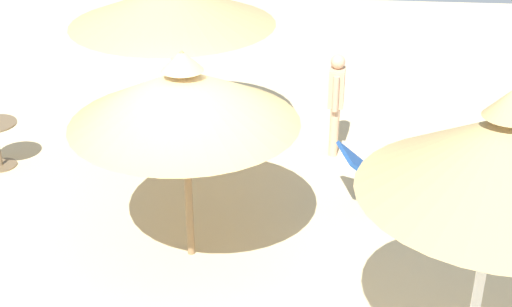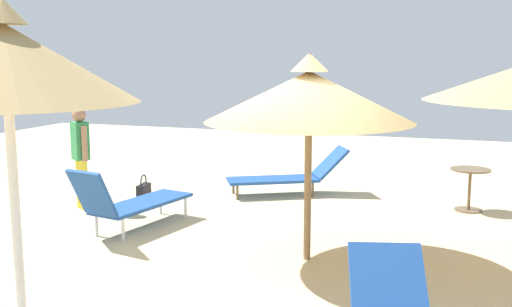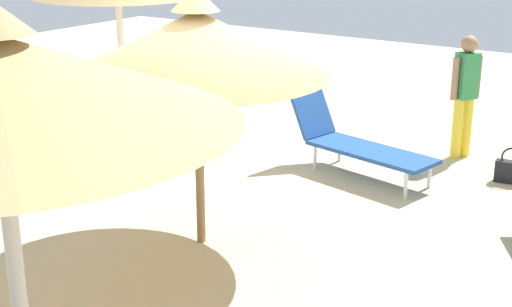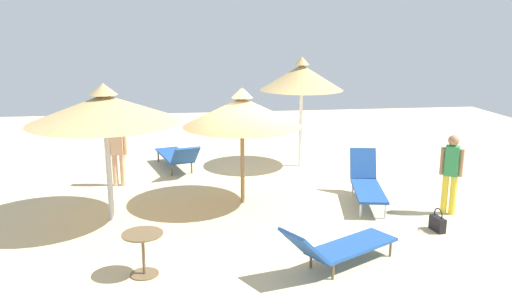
{
  "view_description": "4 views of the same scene",
  "coord_description": "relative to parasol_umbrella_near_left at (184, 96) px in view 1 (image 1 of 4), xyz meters",
  "views": [
    {
      "loc": [
        -1.27,
        6.6,
        4.94
      ],
      "look_at": [
        -0.57,
        -0.39,
        1.34
      ],
      "focal_mm": 50.28,
      "sensor_mm": 36.0,
      "label": 1
    },
    {
      "loc": [
        -6.84,
        -2.09,
        2.5
      ],
      "look_at": [
        0.06,
        0.29,
        1.31
      ],
      "focal_mm": 42.68,
      "sensor_mm": 36.0,
      "label": 2
    },
    {
      "loc": [
        4.41,
        -5.57,
        3.15
      ],
      "look_at": [
        0.51,
        0.19,
        0.85
      ],
      "focal_mm": 51.09,
      "sensor_mm": 36.0,
      "label": 3
    },
    {
      "loc": [
        10.97,
        -1.51,
        3.79
      ],
      "look_at": [
        -0.14,
        0.01,
        1.01
      ],
      "focal_mm": 36.68,
      "sensor_mm": 36.0,
      "label": 4
    }
  ],
  "objects": [
    {
      "name": "parasol_umbrella_far_right",
      "position": [
        0.67,
        -2.7,
        0.23
      ],
      "size": [
        2.91,
        2.91,
        2.72
      ],
      "color": "#B2B2B7",
      "rests_on": "ground"
    },
    {
      "name": "ground",
      "position": [
        -0.19,
        0.33,
        -2.06
      ],
      "size": [
        24.0,
        24.0,
        0.1
      ],
      "primitive_type": "cube",
      "color": "beige"
    },
    {
      "name": "parasol_umbrella_near_right",
      "position": [
        -2.85,
        1.9,
        0.42
      ],
      "size": [
        2.22,
        2.22,
        2.97
      ],
      "color": "white",
      "rests_on": "ground"
    },
    {
      "name": "parasol_umbrella_near_left",
      "position": [
        0.0,
        0.0,
        0.0
      ],
      "size": [
        2.51,
        2.51,
        2.52
      ],
      "color": "olive",
      "rests_on": "ground"
    },
    {
      "name": "person_standing_center",
      "position": [
        -1.67,
        -2.81,
        -1.13
      ],
      "size": [
        0.24,
        0.47,
        1.55
      ],
      "color": "tan",
      "rests_on": "ground"
    },
    {
      "name": "lounge_chair_front",
      "position": [
        -2.84,
        -1.44,
        -1.6
      ],
      "size": [
        2.43,
        1.24,
        0.87
      ],
      "color": "#1E478C",
      "rests_on": "ground"
    }
  ]
}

